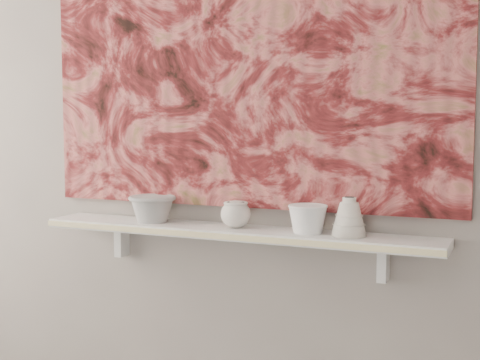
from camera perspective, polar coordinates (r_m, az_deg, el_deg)
The scene contains 11 objects.
wall_back at distance 2.31m, azimuth 0.43°, elevation 6.62°, with size 3.60×3.60×0.00m, color gray.
shelf at distance 2.25m, azimuth -0.53°, elevation -4.47°, with size 1.40×0.18×0.03m, color white.
shelf_stripe at distance 2.17m, azimuth -1.53°, elevation -4.85°, with size 1.40×0.01×0.02m, color beige.
bracket_left at distance 2.55m, azimuth -10.05°, elevation -5.09°, with size 0.03×0.06×0.12m, color white.
bracket_right at distance 2.18m, azimuth 12.13°, elevation -6.92°, with size 0.03×0.06×0.12m, color white.
painting at distance 2.30m, azimuth 0.29°, elevation 11.36°, with size 1.50×0.03×1.10m, color maroon.
house_motif at distance 2.14m, azimuth 11.31°, elevation 3.46°, with size 0.09×0.00×0.08m, color black.
bowl_grey at distance 2.39m, azimuth -7.49°, elevation -2.41°, with size 0.17×0.17×0.10m, color #9E9E9B, non-canonical shape.
cup_cream at distance 2.24m, azimuth -0.37°, elevation -2.94°, with size 0.10×0.10×0.09m, color silver, non-canonical shape.
bell_vessel at distance 2.11m, azimuth 9.29°, elevation -3.10°, with size 0.11×0.11×0.12m, color silver, non-canonical shape.
bowl_white at distance 2.15m, azimuth 5.81°, elevation -3.30°, with size 0.13×0.13×0.09m, color white, non-canonical shape.
Camera 1 is at (0.90, -0.52, 1.30)m, focal length 50.00 mm.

